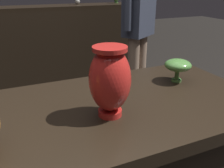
# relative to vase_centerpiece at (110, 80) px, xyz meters

# --- Properties ---
(back_display_shelf) EXTENTS (2.60, 0.40, 0.99)m
(back_display_shelf) POSITION_rel_vase_centerpiece_xyz_m (0.05, 2.27, -0.44)
(back_display_shelf) COLOR black
(back_display_shelf) RESTS_ON ground_plane
(vase_centerpiece) EXTENTS (0.14, 0.14, 0.25)m
(vase_centerpiece) POSITION_rel_vase_centerpiece_xyz_m (0.00, 0.00, 0.00)
(vase_centerpiece) COLOR red
(vase_centerpiece) RESTS_ON display_plinth
(vase_tall_behind) EXTENTS (0.12, 0.12, 0.11)m
(vase_tall_behind) POSITION_rel_vase_centerpiece_xyz_m (0.42, 0.17, -0.06)
(vase_tall_behind) COLOR #477A38
(vase_tall_behind) RESTS_ON display_plinth
(shelf_vase_right) EXTENTS (0.06, 0.06, 0.13)m
(shelf_vase_right) POSITION_rel_vase_centerpiece_xyz_m (0.57, 2.33, 0.10)
(shelf_vase_right) COLOR gray
(shelf_vase_right) RESTS_ON back_display_shelf
(visitor_near_right) EXTENTS (0.41, 0.32, 1.57)m
(visitor_near_right) POSITION_rel_vase_centerpiece_xyz_m (0.84, 1.28, -0.01)
(visitor_near_right) COLOR #846B56
(visitor_near_right) RESTS_ON ground_plane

